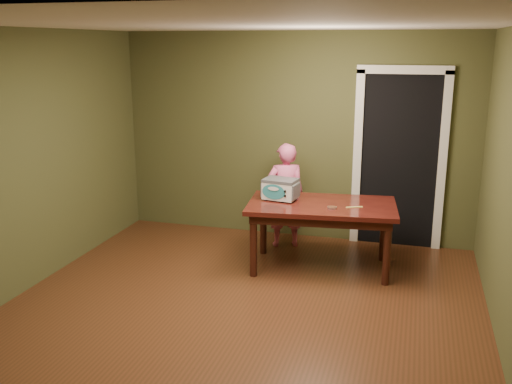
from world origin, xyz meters
TOP-DOWN VIEW (x-y plane):
  - floor at (0.00, 0.00)m, footprint 5.00×5.00m
  - room_shell at (0.00, 0.00)m, footprint 4.52×5.02m
  - doorway at (1.30, 2.78)m, footprint 1.10×0.66m
  - dining_table at (0.54, 1.45)m, footprint 1.69×1.07m
  - toy_oven at (0.06, 1.49)m, footprint 0.42×0.31m
  - baking_pan at (0.67, 1.28)m, footprint 0.10×0.10m
  - spatula at (0.90, 1.39)m, footprint 0.17×0.10m
  - child at (-0.01, 2.07)m, footprint 0.55×0.46m

SIDE VIEW (x-z plane):
  - floor at x=0.00m, z-range 0.00..0.00m
  - child at x=-0.01m, z-range 0.00..1.29m
  - dining_table at x=0.54m, z-range 0.28..1.03m
  - spatula at x=0.90m, z-range 0.75..0.76m
  - baking_pan at x=0.67m, z-range 0.75..0.77m
  - toy_oven at x=0.06m, z-range 0.76..1.00m
  - doorway at x=1.30m, z-range -0.07..2.18m
  - room_shell at x=0.00m, z-range 0.40..3.01m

